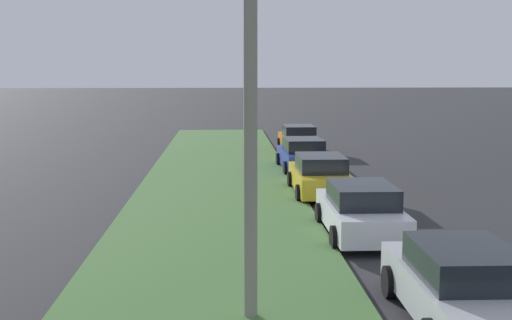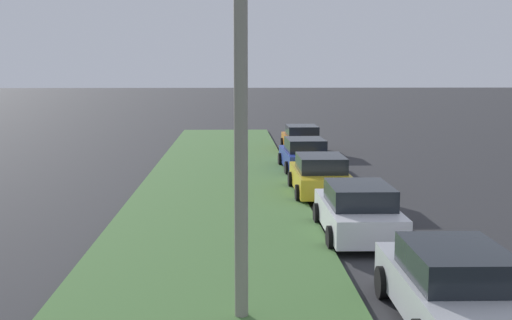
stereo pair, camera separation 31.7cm
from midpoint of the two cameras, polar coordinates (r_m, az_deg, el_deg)
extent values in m
cube|color=#477238|center=(16.99, -3.34, -7.02)|extent=(60.00, 6.00, 0.12)
cube|color=#B2B5BA|center=(12.05, 17.71, -11.27)|extent=(4.33, 1.86, 0.70)
cube|color=black|center=(11.68, 18.16, -8.69)|extent=(2.22, 1.63, 0.55)
cylinder|color=black|center=(13.11, 11.93, -10.62)|extent=(0.64, 0.23, 0.64)
cylinder|color=black|center=(13.63, 19.44, -10.19)|extent=(0.64, 0.23, 0.64)
cube|color=silver|center=(17.51, 9.54, -4.94)|extent=(4.31, 1.82, 0.70)
cube|color=black|center=(17.19, 9.72, -3.06)|extent=(2.21, 1.61, 0.55)
cylinder|color=black|center=(18.72, 6.01, -4.81)|extent=(0.64, 0.22, 0.64)
cylinder|color=black|center=(19.04, 11.40, -4.71)|extent=(0.64, 0.22, 0.64)
cylinder|color=black|center=(16.12, 7.30, -6.95)|extent=(0.64, 0.22, 0.64)
cylinder|color=black|center=(16.50, 13.53, -6.76)|extent=(0.64, 0.22, 0.64)
cube|color=gold|center=(23.02, 6.10, -1.75)|extent=(4.31, 1.82, 0.70)
cube|color=black|center=(22.72, 6.19, -0.28)|extent=(2.21, 1.61, 0.55)
cylinder|color=black|center=(24.27, 3.52, -1.80)|extent=(0.64, 0.22, 0.64)
cylinder|color=black|center=(24.52, 7.71, -1.76)|extent=(0.64, 0.22, 0.64)
cylinder|color=black|center=(21.63, 4.24, -3.03)|extent=(0.64, 0.22, 0.64)
cylinder|color=black|center=(21.91, 8.93, -2.97)|extent=(0.64, 0.22, 0.64)
cube|color=#23389E|center=(28.42, 4.64, 0.15)|extent=(4.36, 1.94, 0.70)
cube|color=black|center=(28.15, 4.71, 1.35)|extent=(2.25, 1.67, 0.55)
cylinder|color=black|center=(29.67, 2.53, 0.01)|extent=(0.65, 0.24, 0.64)
cylinder|color=black|center=(29.92, 5.95, 0.05)|extent=(0.65, 0.24, 0.64)
cylinder|color=black|center=(27.01, 3.17, -0.79)|extent=(0.65, 0.24, 0.64)
cylinder|color=black|center=(27.30, 6.92, -0.74)|extent=(0.65, 0.24, 0.64)
cube|color=orange|center=(34.95, 4.32, 1.64)|extent=(4.32, 1.86, 0.70)
cube|color=black|center=(34.69, 4.37, 2.63)|extent=(2.22, 1.63, 0.55)
cylinder|color=black|center=(36.21, 2.64, 1.48)|extent=(0.64, 0.23, 0.64)
cylinder|color=black|center=(36.43, 5.46, 1.49)|extent=(0.64, 0.23, 0.64)
cylinder|color=black|center=(33.55, 3.07, 0.95)|extent=(0.64, 0.23, 0.64)
cylinder|color=black|center=(33.78, 6.11, 0.96)|extent=(0.64, 0.23, 0.64)
cylinder|color=gray|center=(10.97, -0.53, 4.25)|extent=(0.24, 0.24, 7.50)
camera|label=1|loc=(0.16, -89.60, 0.06)|focal=44.90mm
camera|label=2|loc=(0.16, 90.40, -0.06)|focal=44.90mm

